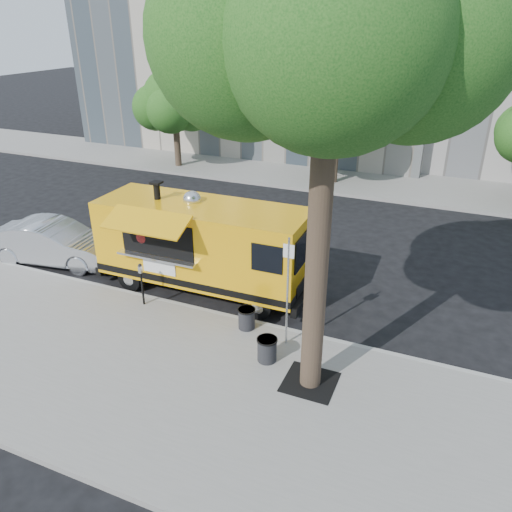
{
  "coord_description": "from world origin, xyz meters",
  "views": [
    {
      "loc": [
        5.03,
        -11.77,
        7.86
      ],
      "look_at": [
        0.04,
        0.0,
        1.7
      ],
      "focal_mm": 35.0,
      "sensor_mm": 36.0,
      "label": 1
    }
  ],
  "objects": [
    {
      "name": "street_tree",
      "position": [
        2.6,
        -2.8,
        8.01
      ],
      "size": [
        4.68,
        4.68,
        10.27
      ],
      "color": "#33261C",
      "rests_on": "sidewalk"
    },
    {
      "name": "sidewalk",
      "position": [
        0.0,
        -4.0,
        0.07
      ],
      "size": [
        60.0,
        6.0,
        0.15
      ],
      "primitive_type": "cube",
      "color": "gray",
      "rests_on": "ground"
    },
    {
      "name": "sign_post",
      "position": [
        1.55,
        -1.55,
        1.85
      ],
      "size": [
        0.28,
        0.06,
        3.0
      ],
      "color": "silver",
      "rests_on": "sidewalk"
    },
    {
      "name": "tree_well",
      "position": [
        2.6,
        -2.8,
        0.15
      ],
      "size": [
        1.2,
        1.2,
        0.02
      ],
      "primitive_type": "cube",
      "color": "black",
      "rests_on": "sidewalk"
    },
    {
      "name": "trash_bin_right",
      "position": [
        0.32,
        -1.3,
        0.46
      ],
      "size": [
        0.49,
        0.49,
        0.59
      ],
      "color": "black",
      "rests_on": "sidewalk"
    },
    {
      "name": "food_truck",
      "position": [
        -1.93,
        0.37,
        1.57
      ],
      "size": [
        6.82,
        3.19,
        3.35
      ],
      "rotation": [
        0.0,
        0.0,
        0.01
      ],
      "color": "#FEB00D",
      "rests_on": "ground"
    },
    {
      "name": "ground",
      "position": [
        0.0,
        0.0,
        0.0
      ],
      "size": [
        120.0,
        120.0,
        0.0
      ],
      "primitive_type": "plane",
      "color": "black",
      "rests_on": "ground"
    },
    {
      "name": "parking_meter",
      "position": [
        -3.0,
        -1.35,
        0.98
      ],
      "size": [
        0.11,
        0.11,
        1.33
      ],
      "color": "black",
      "rests_on": "sidewalk"
    },
    {
      "name": "far_tree_a",
      "position": [
        -10.0,
        12.3,
        3.78
      ],
      "size": [
        3.42,
        3.42,
        5.36
      ],
      "color": "#33261C",
      "rests_on": "far_sidewalk"
    },
    {
      "name": "curb",
      "position": [
        0.0,
        -0.93,
        0.07
      ],
      "size": [
        60.0,
        0.14,
        0.16
      ],
      "primitive_type": "cube",
      "color": "#999993",
      "rests_on": "ground"
    },
    {
      "name": "far_sidewalk",
      "position": [
        0.0,
        13.5,
        0.07
      ],
      "size": [
        60.0,
        5.0,
        0.15
      ],
      "primitive_type": "cube",
      "color": "gray",
      "rests_on": "ground"
    },
    {
      "name": "far_tree_b",
      "position": [
        -1.0,
        12.7,
        3.83
      ],
      "size": [
        3.6,
        3.6,
        5.5
      ],
      "color": "#33261C",
      "rests_on": "far_sidewalk"
    },
    {
      "name": "sedan",
      "position": [
        -7.62,
        0.06,
        0.75
      ],
      "size": [
        4.76,
        2.29,
        1.51
      ],
      "primitive_type": "imported",
      "rotation": [
        0.0,
        0.0,
        1.73
      ],
      "color": "#BBBCC3",
      "rests_on": "ground"
    },
    {
      "name": "trash_bin_left",
      "position": [
        1.36,
        -2.41,
        0.48
      ],
      "size": [
        0.52,
        0.52,
        0.62
      ],
      "color": "black",
      "rests_on": "sidewalk"
    }
  ]
}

